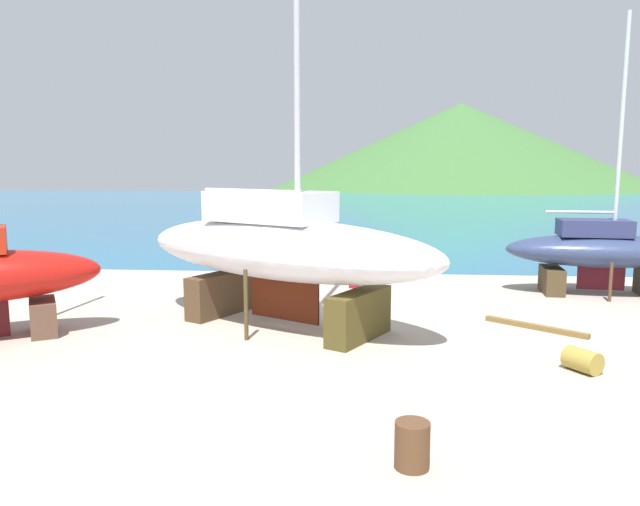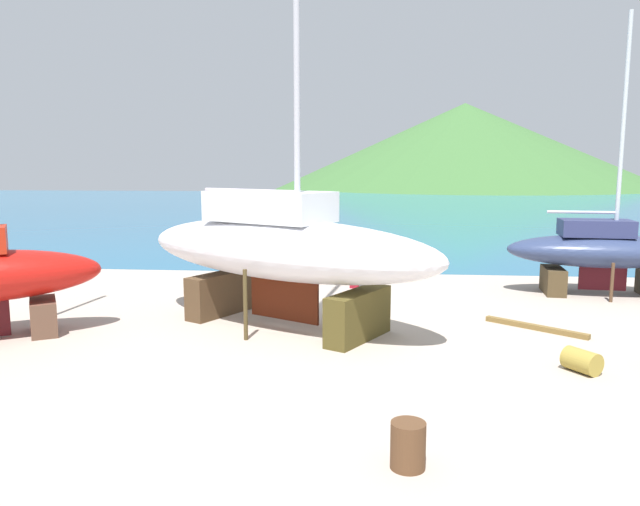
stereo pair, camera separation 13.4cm
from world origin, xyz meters
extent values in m
plane|color=#B1A192|center=(0.00, -3.68, 0.00)|extent=(45.39, 45.39, 0.00)
cube|color=#256690|center=(0.00, 50.75, 0.00)|extent=(170.53, 86.16, 0.01)
cone|color=#3E6B35|center=(21.38, 123.33, 0.00)|extent=(169.14, 169.14, 37.82)
cube|color=#4C411C|center=(0.59, -2.95, 0.69)|extent=(1.87, 2.63, 1.39)
cube|color=#4D3723|center=(-4.02, -0.43, 0.69)|extent=(1.87, 2.63, 1.39)
cylinder|color=#542E1A|center=(-0.86, -0.12, 1.01)|extent=(0.12, 0.12, 2.02)
cylinder|color=#4C3D21|center=(-2.58, -3.27, 1.01)|extent=(0.12, 0.12, 2.02)
ellipsoid|color=white|center=(-1.72, -1.69, 2.39)|extent=(10.78, 7.90, 1.82)
cube|color=#511B0B|center=(-1.72, -1.69, 0.84)|extent=(2.25, 1.28, 1.28)
cube|color=white|center=(-2.18, -1.44, 3.66)|extent=(4.26, 3.53, 0.91)
cylinder|color=silver|center=(-2.87, -1.06, 4.11)|extent=(3.29, 1.88, 0.13)
cube|color=brown|center=(-8.65, -3.10, 0.50)|extent=(1.40, 1.72, 1.00)
cube|color=#483821|center=(7.91, 4.02, 0.50)|extent=(0.87, 1.89, 1.00)
cylinder|color=#503624|center=(9.80, 5.11, 0.72)|extent=(0.12, 0.12, 1.43)
cylinder|color=brown|center=(9.56, 2.60, 0.72)|extent=(0.12, 0.12, 1.43)
ellipsoid|color=navy|center=(9.68, 3.85, 1.68)|extent=(7.29, 2.95, 1.25)
cube|color=#52121A|center=(9.68, 3.85, 0.62)|extent=(1.71, 0.24, 0.87)
cube|color=navy|center=(9.33, 3.89, 2.56)|extent=(2.68, 1.61, 0.62)
cylinder|color=silver|center=(10.03, 3.82, 6.31)|extent=(0.16, 0.16, 8.14)
cylinder|color=silver|center=(8.80, 3.94, 3.14)|extent=(2.49, 0.35, 0.11)
cube|color=maroon|center=(0.24, 4.27, 0.43)|extent=(0.38, 0.27, 0.87)
cube|color=#284794|center=(0.24, 4.27, 1.19)|extent=(0.48, 0.33, 0.63)
sphere|color=olive|center=(0.24, 4.27, 1.61)|extent=(0.22, 0.22, 0.22)
cylinder|color=brown|center=(1.59, -10.22, 0.39)|extent=(0.73, 0.73, 0.78)
cylinder|color=#A18937|center=(5.97, -5.21, 0.28)|extent=(0.91, 0.98, 0.55)
cylinder|color=brown|center=(-13.25, 3.61, 0.42)|extent=(0.67, 0.67, 0.84)
cube|color=brown|center=(5.87, -1.45, 0.08)|extent=(2.61, 2.11, 0.15)
camera|label=1|loc=(0.86, -19.56, 4.90)|focal=33.85mm
camera|label=2|loc=(0.99, -19.55, 4.90)|focal=33.85mm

